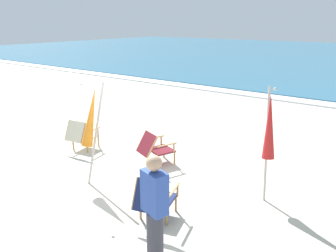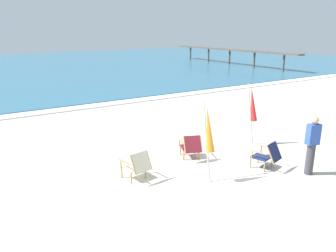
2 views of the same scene
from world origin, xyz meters
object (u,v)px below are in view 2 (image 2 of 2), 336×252
(umbrella_furled_orange, at_px, (209,130))
(person_near_chairs, at_px, (312,145))
(beach_chair_back_left, at_px, (267,155))
(umbrella_furled_red, at_px, (253,105))
(beach_chair_front_right, at_px, (137,165))
(beach_chair_back_right, at_px, (191,146))

(umbrella_furled_orange, xyz_separation_m, person_near_chairs, (2.55, -1.24, -0.52))
(beach_chair_back_left, relative_size, umbrella_furled_red, 0.41)
(beach_chair_back_left, relative_size, person_near_chairs, 0.53)
(beach_chair_back_left, distance_m, umbrella_furled_red, 2.33)
(beach_chair_front_right, height_order, beach_chair_back_right, beach_chair_front_right)
(beach_chair_front_right, bearing_deg, beach_chair_back_left, -21.18)
(beach_chair_back_right, relative_size, umbrella_furled_orange, 0.45)
(beach_chair_back_right, height_order, beach_chair_back_left, beach_chair_back_left)
(beach_chair_front_right, xyz_separation_m, beach_chair_back_left, (3.43, -1.33, -0.00))
(beach_chair_back_left, bearing_deg, beach_chair_front_right, 158.82)
(umbrella_furled_red, height_order, umbrella_furled_orange, umbrella_furled_red)
(umbrella_furled_red, height_order, person_near_chairs, umbrella_furled_red)
(umbrella_furled_orange, relative_size, person_near_chairs, 1.27)
(beach_chair_back_right, distance_m, umbrella_furled_red, 2.73)
(beach_chair_front_right, height_order, person_near_chairs, person_near_chairs)
(beach_chair_front_right, distance_m, beach_chair_back_left, 3.67)
(beach_chair_back_left, relative_size, umbrella_furled_orange, 0.42)
(beach_chair_back_right, bearing_deg, beach_chair_back_left, -51.66)
(umbrella_furled_orange, bearing_deg, umbrella_furled_red, 24.63)
(beach_chair_front_right, bearing_deg, beach_chair_back_right, 11.41)
(beach_chair_back_right, relative_size, beach_chair_back_left, 1.07)
(beach_chair_front_right, bearing_deg, umbrella_furled_red, 5.43)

